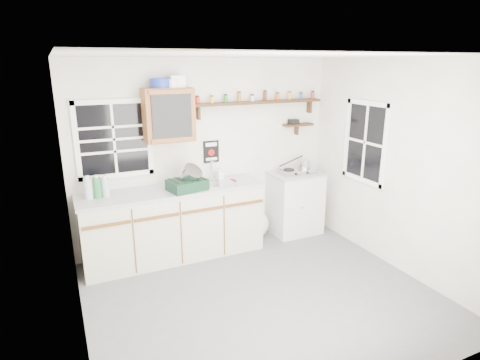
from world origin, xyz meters
name	(u,v)px	position (x,y,z in m)	size (l,w,h in m)	color
room	(263,186)	(0.00, 0.00, 1.25)	(3.64, 3.24, 2.54)	#565659
main_cabinet	(174,223)	(-0.58, 1.30, 0.46)	(2.31, 0.63, 0.92)	#BEB79D
right_cabinet	(295,202)	(1.25, 1.32, 0.46)	(0.73, 0.57, 0.91)	silver
sink	(212,183)	(-0.05, 1.30, 0.93)	(0.52, 0.44, 0.29)	#ADADB1
upper_cabinet	(169,115)	(-0.55, 1.44, 1.82)	(0.60, 0.32, 0.65)	brown
upper_cabinet_clutter	(167,82)	(-0.54, 1.44, 2.21)	(0.41, 0.24, 0.14)	#18319E
spice_shelf	(259,102)	(0.72, 1.51, 1.93)	(1.91, 0.18, 0.35)	black
secondary_shelf	(297,124)	(1.36, 1.52, 1.58)	(0.45, 0.16, 0.24)	black
warning_sign	(211,152)	(0.05, 1.59, 1.28)	(0.22, 0.02, 0.30)	black
window_back	(114,139)	(-1.20, 1.59, 1.55)	(0.93, 0.03, 0.98)	black
window_right	(365,142)	(1.79, 0.55, 1.45)	(0.03, 0.78, 1.08)	black
water_bottles	(97,187)	(-1.47, 1.35, 1.04)	(0.28, 0.12, 0.28)	#A7B8C3
dish_rack	(188,182)	(-0.41, 1.18, 1.03)	(0.50, 0.41, 0.33)	black
soap_bottle	(220,174)	(0.10, 1.41, 1.01)	(0.08, 0.08, 0.18)	silver
rag	(230,181)	(0.20, 1.29, 0.93)	(0.13, 0.11, 0.02)	maroon
hotplate	(296,171)	(1.24, 1.30, 0.94)	(0.53, 0.31, 0.08)	#ADADB1
saucepan	(304,164)	(1.37, 1.31, 1.03)	(0.42, 0.25, 0.18)	#ADADB1
trash_bag	(256,224)	(0.65, 1.40, 0.20)	(0.40, 0.36, 0.46)	silver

